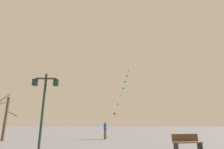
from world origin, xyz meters
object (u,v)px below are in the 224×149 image
object	(u,v)px
kite_flyer	(105,130)
park_bench	(187,142)
kite_train	(122,90)
bare_tree	(6,117)
twin_lantern_lamp_post	(44,95)

from	to	relation	value
kite_flyer	park_bench	size ratio (longest dim) A/B	1.04
kite_train	kite_flyer	bearing A→B (deg)	-110.65
kite_train	bare_tree	size ratio (longest dim) A/B	2.87
twin_lantern_lamp_post	park_bench	distance (m)	8.56
bare_tree	park_bench	xyz separation A→B (m)	(13.38, -6.72, -1.62)
bare_tree	park_bench	bearing A→B (deg)	-26.65
park_bench	twin_lantern_lamp_post	bearing A→B (deg)	169.92
twin_lantern_lamp_post	bare_tree	world-z (taller)	twin_lantern_lamp_post
kite_train	park_bench	bearing A→B (deg)	-83.52
kite_train	bare_tree	bearing A→B (deg)	-144.31
twin_lantern_lamp_post	park_bench	size ratio (longest dim) A/B	2.68
twin_lantern_lamp_post	kite_flyer	bearing A→B (deg)	63.76
kite_train	twin_lantern_lamp_post	bearing A→B (deg)	-113.66
kite_flyer	bare_tree	distance (m)	9.25
twin_lantern_lamp_post	kite_train	bearing A→B (deg)	66.34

